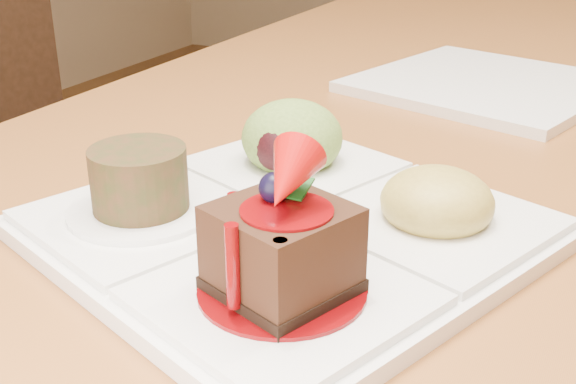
% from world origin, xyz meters
% --- Properties ---
extents(dining_table, '(1.00, 1.80, 0.75)m').
position_xyz_m(dining_table, '(0.00, 0.00, 0.68)').
color(dining_table, brown).
rests_on(dining_table, ground).
extents(sampler_plate, '(0.38, 0.38, 0.11)m').
position_xyz_m(sampler_plate, '(-0.12, -0.45, 0.77)').
color(sampler_plate, white).
rests_on(sampler_plate, dining_table).
extents(second_plate, '(0.32, 0.32, 0.01)m').
position_xyz_m(second_plate, '(-0.08, -0.01, 0.76)').
color(second_plate, white).
rests_on(second_plate, dining_table).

